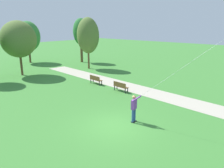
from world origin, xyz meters
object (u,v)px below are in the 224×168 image
park_bench_far_walkway (96,79)px  tree_treeline_center (28,36)px  tree_treeline_left (81,32)px  tree_treeline_right (88,36)px  person_kite_flyer (134,106)px  tree_behind_path (18,39)px  park_bench_near_walkway (120,86)px

park_bench_far_walkway → tree_treeline_center: size_ratio=0.24×
tree_treeline_left → tree_treeline_right: (-2.88, -4.75, -0.27)m
park_bench_far_walkway → tree_treeline_center: bearing=82.6°
person_kite_flyer → tree_behind_path: size_ratio=0.29×
person_kite_flyer → tree_treeline_center: (6.89, 25.13, 3.01)m
tree_treeline_right → tree_treeline_center: bearing=105.2°
person_kite_flyer → tree_treeline_center: 26.23m
park_bench_near_walkway → tree_treeline_right: tree_treeline_right is taller
tree_treeline_right → person_kite_flyer: bearing=-123.7°
person_kite_flyer → park_bench_far_walkway: (4.68, 8.15, -0.54)m
park_bench_far_walkway → tree_treeline_right: 9.10m
person_kite_flyer → park_bench_near_walkway: 6.42m
tree_behind_path → tree_treeline_right: 8.56m
park_bench_far_walkway → tree_treeline_left: bearing=54.7°
park_bench_near_walkway → tree_treeline_left: tree_treeline_left is taller
person_kite_flyer → tree_treeline_right: 17.89m
tree_treeline_left → park_bench_far_walkway: bearing=-125.3°
tree_treeline_right → park_bench_near_walkway: bearing=-118.3°
tree_behind_path → tree_treeline_left: tree_treeline_left is taller
tree_behind_path → tree_treeline_left: 11.02m
park_bench_far_walkway → tree_behind_path: tree_behind_path is taller
tree_treeline_center → person_kite_flyer: bearing=-105.3°
tree_behind_path → tree_treeline_center: bearing=55.5°
park_bench_far_walkway → tree_behind_path: 10.62m
tree_treeline_center → tree_treeline_right: size_ratio=0.94×
tree_treeline_left → tree_treeline_right: size_ratio=1.00×
park_bench_far_walkway → tree_treeline_right: tree_treeline_right is taller
person_kite_flyer → park_bench_near_walkway: bearing=46.7°
person_kite_flyer → park_bench_far_walkway: 9.41m
park_bench_far_walkway → tree_treeline_left: (7.94, 11.22, 4.19)m
park_bench_far_walkway → park_bench_near_walkway: bearing=-94.8°
person_kite_flyer → park_bench_far_walkway: bearing=60.1°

